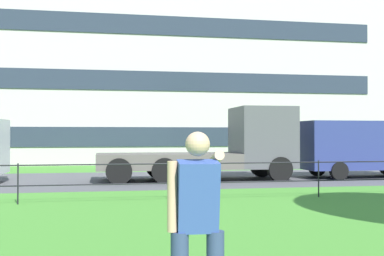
# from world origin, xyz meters

# --- Properties ---
(street_strip) EXTENTS (80.00, 7.55, 0.01)m
(street_strip) POSITION_xyz_m (0.00, 20.16, 0.00)
(street_strip) COLOR #4C4C51
(street_strip) RESTS_ON ground
(park_fence) EXTENTS (31.30, 0.04, 1.00)m
(park_fence) POSITION_xyz_m (0.00, 13.98, 0.67)
(park_fence) COLOR black
(park_fence) RESTS_ON ground
(person_thrower) EXTENTS (0.53, 0.77, 1.72)m
(person_thrower) POSITION_xyz_m (-1.04, 5.80, 0.93)
(person_thrower) COLOR navy
(person_thrower) RESTS_ON ground
(flatbed_truck_far_left) EXTENTS (7.30, 2.42, 2.75)m
(flatbed_truck_far_left) POSITION_xyz_m (2.66, 19.44, 1.22)
(flatbed_truck_far_left) COLOR #4C4C51
(flatbed_truck_far_left) RESTS_ON ground
(panel_van_far_right) EXTENTS (5.02, 2.13, 2.24)m
(panel_van_far_right) POSITION_xyz_m (8.36, 19.52, 1.27)
(panel_van_far_right) COLOR navy
(panel_van_far_right) RESTS_ON ground
(apartment_building_background) EXTENTS (33.09, 14.39, 19.47)m
(apartment_building_background) POSITION_xyz_m (0.34, 36.17, 9.74)
(apartment_building_background) COLOR #B7B2AD
(apartment_building_background) RESTS_ON ground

